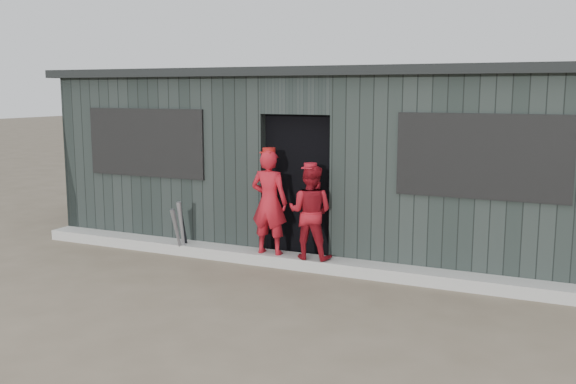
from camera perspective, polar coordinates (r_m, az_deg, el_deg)
The scene contains 9 objects.
ground at distance 7.06m, azimuth -6.23°, elevation -10.15°, with size 80.00×80.00×0.00m, color brown.
curb at distance 8.58m, azimuth 0.06°, elevation -6.09°, with size 8.00×0.36×0.15m, color #AAA9A4.
bat_left at distance 9.12m, azimuth -9.42°, elevation -3.24°, with size 0.07×0.07×0.79m, color gray.
bat_mid at distance 9.13m, azimuth -9.84°, elevation -3.56°, with size 0.07×0.07×0.69m, color slate.
bat_right at distance 9.22m, azimuth -9.27°, elevation -3.38°, with size 0.07×0.07×0.71m, color black.
player_red_left at distance 8.50m, azimuth -1.68°, elevation -0.90°, with size 0.51×0.33×1.40m, color #B11522.
player_red_right at distance 8.27m, azimuth 1.99°, elevation -1.79°, with size 0.59×0.46×1.22m, color maroon.
player_grey_back at distance 8.69m, azimuth 5.33°, elevation -2.00°, with size 0.64×0.42×1.31m, color #BCBCBC.
dugout at distance 9.89m, azimuth 4.14°, elevation 3.05°, with size 8.30×3.30×2.62m.
Camera 1 is at (3.46, -5.70, 2.32)m, focal length 40.00 mm.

